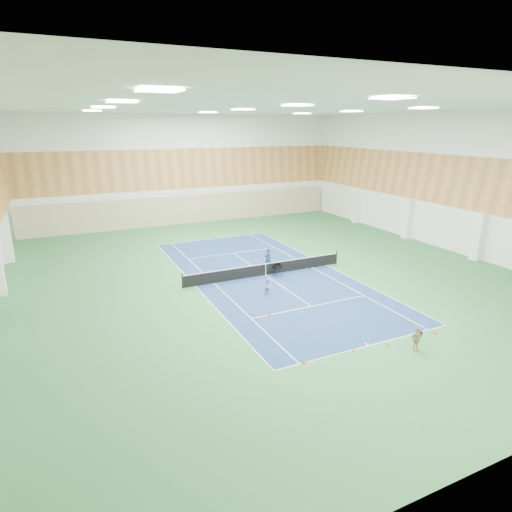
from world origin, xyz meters
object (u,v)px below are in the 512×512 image
(child_court, at_px, (268,287))
(tennis_net, at_px, (266,268))
(child_apron, at_px, (416,339))
(ball_cart, at_px, (277,270))
(coach, at_px, (268,259))

(child_court, bearing_deg, tennis_net, 57.68)
(child_apron, relative_size, ball_cart, 1.30)
(tennis_net, xyz_separation_m, child_court, (-1.54, -3.45, -0.01))
(tennis_net, bearing_deg, ball_cart, -42.94)
(tennis_net, height_order, child_apron, child_apron)
(coach, height_order, child_apron, coach)
(coach, relative_size, child_court, 1.64)
(coach, relative_size, child_apron, 1.43)
(child_apron, bearing_deg, coach, 98.16)
(ball_cart, bearing_deg, child_court, -127.41)
(tennis_net, height_order, ball_cart, tennis_net)
(ball_cart, bearing_deg, child_apron, -84.69)
(ball_cart, bearing_deg, tennis_net, 137.15)
(child_court, height_order, ball_cart, child_court)
(ball_cart, bearing_deg, coach, 87.39)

